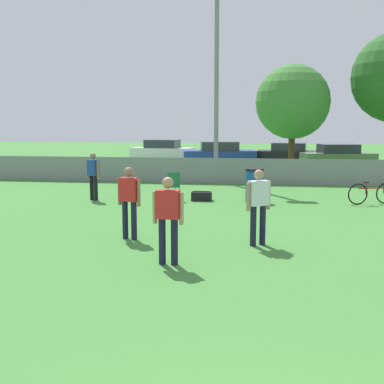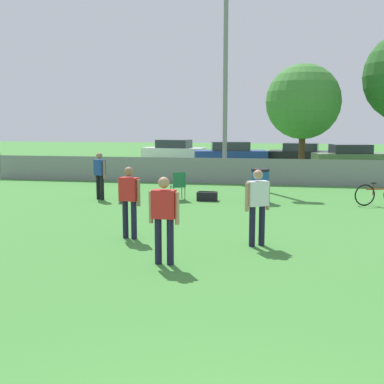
{
  "view_description": "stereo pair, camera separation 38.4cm",
  "coord_description": "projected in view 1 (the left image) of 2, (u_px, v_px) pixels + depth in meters",
  "views": [
    {
      "loc": [
        -0.21,
        -2.52,
        2.59
      ],
      "look_at": [
        -1.76,
        8.09,
        1.05
      ],
      "focal_mm": 45.0,
      "sensor_mm": 36.0,
      "label": 1
    },
    {
      "loc": [
        0.17,
        -2.46,
        2.59
      ],
      "look_at": [
        -1.76,
        8.09,
        1.05
      ],
      "focal_mm": 45.0,
      "sensor_mm": 36.0,
      "label": 2
    }
  ],
  "objects": [
    {
      "name": "fence_backline",
      "position": [
        267.0,
        172.0,
        20.36
      ],
      "size": [
        25.52,
        0.07,
        1.21
      ],
      "color": "gray",
      "rests_on": "ground_plane"
    },
    {
      "name": "player_defender_red",
      "position": [
        129.0,
        198.0,
        10.71
      ],
      "size": [
        0.56,
        0.34,
        1.63
      ],
      "rotation": [
        0.0,
        0.0,
        -0.31
      ],
      "color": "#191933",
      "rests_on": "ground_plane"
    },
    {
      "name": "light_pole",
      "position": [
        217.0,
        54.0,
        20.93
      ],
      "size": [
        0.9,
        0.36,
        9.58
      ],
      "color": "gray",
      "rests_on": "ground_plane"
    },
    {
      "name": "parked_car_dark",
      "position": [
        289.0,
        154.0,
        30.22
      ],
      "size": [
        4.2,
        2.35,
        1.36
      ],
      "rotation": [
        0.0,
        0.0,
        -0.13
      ],
      "color": "black",
      "rests_on": "ground_plane"
    },
    {
      "name": "parked_car_white",
      "position": [
        162.0,
        151.0,
        32.61
      ],
      "size": [
        4.31,
        2.22,
        1.47
      ],
      "rotation": [
        0.0,
        0.0,
        -0.11
      ],
      "color": "black",
      "rests_on": "ground_plane"
    },
    {
      "name": "gear_bag_sideline",
      "position": [
        202.0,
        196.0,
        16.18
      ],
      "size": [
        0.66,
        0.36,
        0.32
      ],
      "color": "black",
      "rests_on": "ground_plane"
    },
    {
      "name": "player_thrower_red",
      "position": [
        168.0,
        214.0,
        8.76
      ],
      "size": [
        0.58,
        0.25,
        1.63
      ],
      "rotation": [
        0.0,
        0.0,
        -0.07
      ],
      "color": "#191933",
      "rests_on": "ground_plane"
    },
    {
      "name": "parked_car_olive",
      "position": [
        338.0,
        156.0,
        27.66
      ],
      "size": [
        4.31,
        2.39,
        1.39
      ],
      "rotation": [
        0.0,
        0.0,
        0.19
      ],
      "color": "black",
      "rests_on": "ground_plane"
    },
    {
      "name": "parked_car_blue",
      "position": [
        219.0,
        154.0,
        29.67
      ],
      "size": [
        4.65,
        2.55,
        1.45
      ],
      "rotation": [
        0.0,
        0.0,
        0.19
      ],
      "color": "black",
      "rests_on": "ground_plane"
    },
    {
      "name": "folding_chair_sideline",
      "position": [
        173.0,
        184.0,
        16.24
      ],
      "size": [
        0.59,
        0.59,
        0.96
      ],
      "rotation": [
        0.0,
        0.0,
        3.62
      ],
      "color": "#333338",
      "rests_on": "ground_plane"
    },
    {
      "name": "player_receiver_white",
      "position": [
        258.0,
        202.0,
        10.15
      ],
      "size": [
        0.5,
        0.41,
        1.63
      ],
      "rotation": [
        0.0,
        0.0,
        0.56
      ],
      "color": "#191933",
      "rests_on": "ground_plane"
    },
    {
      "name": "bicycle_sideline",
      "position": [
        372.0,
        193.0,
        15.42
      ],
      "size": [
        1.59,
        0.65,
        0.74
      ],
      "rotation": [
        0.0,
        0.0,
        0.34
      ],
      "color": "black",
      "rests_on": "ground_plane"
    },
    {
      "name": "tree_near_pole",
      "position": [
        293.0,
        102.0,
        23.65
      ],
      "size": [
        3.65,
        3.65,
        5.45
      ],
      "color": "#4C331E",
      "rests_on": "ground_plane"
    },
    {
      "name": "trash_bin",
      "position": [
        254.0,
        185.0,
        15.91
      ],
      "size": [
        0.6,
        0.6,
        1.11
      ],
      "color": "#194C99",
      "rests_on": "ground_plane"
    },
    {
      "name": "spectator_in_blue",
      "position": [
        93.0,
        173.0,
        16.17
      ],
      "size": [
        0.49,
        0.4,
        1.6
      ],
      "rotation": [
        0.0,
        0.0,
        2.58
      ],
      "color": "black",
      "rests_on": "ground_plane"
    }
  ]
}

